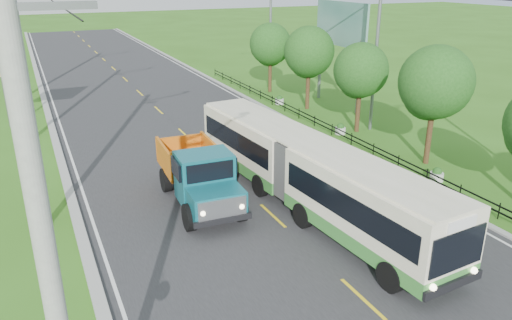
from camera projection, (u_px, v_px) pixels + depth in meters
ground at (362, 299)px, 14.97m from camera, size 240.00×240.00×0.00m
road at (175, 125)px, 31.93m from camera, size 14.00×120.00×0.02m
curb_left at (55, 139)px, 29.07m from camera, size 0.40×120.00×0.15m
curb_right at (274, 112)px, 34.73m from camera, size 0.30×120.00×0.10m
edge_line_left at (65, 139)px, 29.31m from camera, size 0.12×120.00×0.00m
edge_line_right at (268, 113)px, 34.55m from camera, size 0.12×120.00×0.00m
centre_dash at (362, 298)px, 14.96m from camera, size 0.12×2.20×0.00m
railing_right at (332, 130)px, 29.89m from camera, size 0.04×40.00×0.60m
pole_nearest at (54, 277)px, 7.43m from camera, size 3.51×0.44×10.00m
pole_near at (27, 96)px, 17.55m from camera, size 3.51×0.32×10.00m
pole_mid at (20, 51)px, 27.73m from camera, size 3.51×0.32×10.00m
pole_far at (17, 29)px, 37.91m from camera, size 3.51×0.32×10.00m
tree_third at (434, 86)px, 24.35m from camera, size 3.60×3.62×6.00m
tree_fourth at (360, 73)px, 29.58m from camera, size 3.24×3.31×5.40m
tree_fifth at (309, 54)px, 34.57m from camera, size 3.48×3.52×5.80m
tree_back at (270, 46)px, 39.74m from camera, size 3.30×3.36×5.50m
streetlight_mid at (374, 50)px, 29.30m from camera, size 3.02×0.20×9.07m
streetlight_far at (269, 27)px, 41.18m from camera, size 3.02×0.20×9.07m
planter_near at (437, 175)px, 23.34m from camera, size 0.64×0.64×0.67m
planter_mid at (340, 129)px, 30.13m from camera, size 0.64×0.64×0.67m
planter_far at (279, 100)px, 36.92m from camera, size 0.64×0.64×0.67m
billboard_left at (0, 66)px, 30.22m from camera, size 3.00×0.20×5.20m
billboard_right at (341, 31)px, 34.89m from camera, size 0.24×6.00×7.30m
bus at (307, 169)px, 20.21m from camera, size 3.59×15.06×2.88m
dump_truck at (199, 172)px, 20.64m from camera, size 2.60×6.13×2.54m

